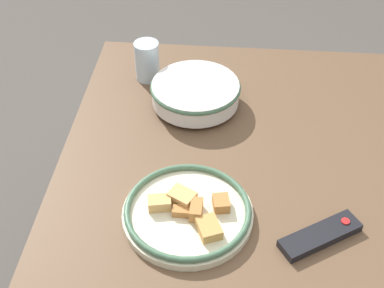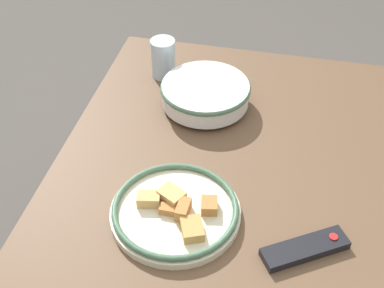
{
  "view_description": "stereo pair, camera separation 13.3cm",
  "coord_description": "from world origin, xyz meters",
  "px_view_note": "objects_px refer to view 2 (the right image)",
  "views": [
    {
      "loc": [
        0.95,
        -0.04,
        1.69
      ],
      "look_at": [
        -0.03,
        -0.13,
        0.8
      ],
      "focal_mm": 50.0,
      "sensor_mm": 36.0,
      "label": 1
    },
    {
      "loc": [
        0.93,
        0.09,
        1.69
      ],
      "look_at": [
        -0.03,
        -0.13,
        0.8
      ],
      "focal_mm": 50.0,
      "sensor_mm": 36.0,
      "label": 2
    }
  ],
  "objects_px": {
    "food_plate": "(176,211)",
    "noodle_bowl": "(205,93)",
    "drinking_glass": "(163,58)",
    "tv_remote": "(305,249)"
  },
  "relations": [
    {
      "from": "noodle_bowl",
      "to": "drinking_glass",
      "type": "height_order",
      "value": "drinking_glass"
    },
    {
      "from": "noodle_bowl",
      "to": "food_plate",
      "type": "bearing_deg",
      "value": 2.29
    },
    {
      "from": "food_plate",
      "to": "drinking_glass",
      "type": "height_order",
      "value": "drinking_glass"
    },
    {
      "from": "noodle_bowl",
      "to": "drinking_glass",
      "type": "bearing_deg",
      "value": -128.5
    },
    {
      "from": "drinking_glass",
      "to": "tv_remote",
      "type": "bearing_deg",
      "value": 38.79
    },
    {
      "from": "food_plate",
      "to": "drinking_glass",
      "type": "relative_size",
      "value": 2.49
    },
    {
      "from": "food_plate",
      "to": "noodle_bowl",
      "type": "bearing_deg",
      "value": -177.71
    },
    {
      "from": "noodle_bowl",
      "to": "tv_remote",
      "type": "distance_m",
      "value": 0.55
    },
    {
      "from": "drinking_glass",
      "to": "food_plate",
      "type": "bearing_deg",
      "value": 17.56
    },
    {
      "from": "noodle_bowl",
      "to": "tv_remote",
      "type": "bearing_deg",
      "value": 34.27
    }
  ]
}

